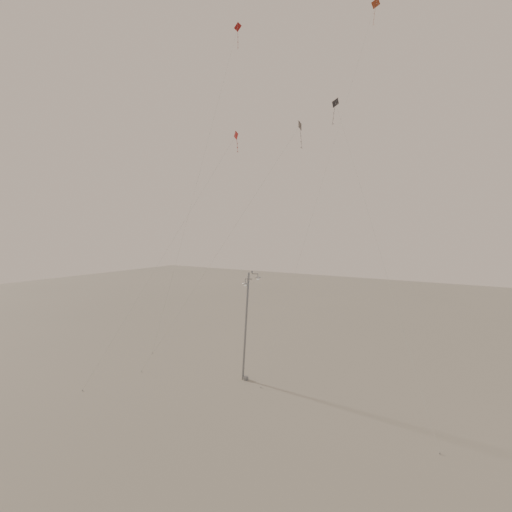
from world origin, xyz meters
The scene contains 7 objects.
ground centered at (0.00, 0.00, 0.00)m, with size 160.00×160.00×0.00m, color gray.
street_lamp centered at (0.21, 5.71, 5.00)m, with size 1.76×0.81×9.37m.
kite_0 centered at (-7.47, 11.95, 25.85)m, with size 6.49×7.27×34.21m.
kite_1 centered at (0.07, 9.55, 17.69)m, with size 11.53×9.41×22.57m.
kite_2 centered at (5.43, 17.19, 28.37)m, with size 4.63×15.86×36.19m.
kite_3 centered at (-3.54, 4.26, 15.61)m, with size 8.47×10.07×21.20m.
kite_4 centered at (8.11, 8.42, 18.19)m, with size 9.87×8.30×23.61m.
Camera 1 is at (18.39, -21.89, 12.89)m, focal length 28.00 mm.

